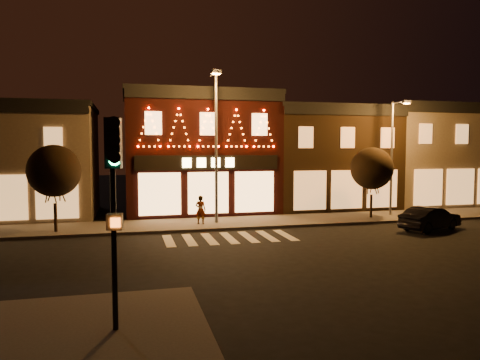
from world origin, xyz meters
name	(u,v)px	position (x,y,z in m)	size (l,w,h in m)	color
ground	(250,256)	(0.00, 0.00, 0.00)	(120.00, 120.00, 0.00)	black
sidewalk_far	(247,222)	(2.00, 8.00, 0.07)	(44.00, 4.00, 0.15)	#47423D
sidewalk_near	(55,349)	(-6.50, -7.50, 0.07)	(7.00, 7.00, 0.15)	#47423D
building_pulp	(198,153)	(0.00, 13.98, 4.16)	(10.20, 8.34, 8.30)	black
building_right_a	(322,158)	(9.50, 13.99, 3.76)	(9.20, 8.28, 7.50)	#312011
building_right_b	(425,155)	(18.50, 13.99, 3.91)	(9.20, 8.28, 7.80)	#6C5C4C
traffic_signal_near	(114,182)	(-5.20, -7.05, 3.73)	(0.40, 0.53, 5.08)	black
streetlamp_mid	(216,136)	(0.07, 7.66, 5.19)	(0.69, 1.97, 8.59)	#59595E
streetlamp_right	(394,149)	(11.76, 8.01, 4.44)	(0.46, 1.67, 7.32)	#59595E
tree_left	(54,171)	(-8.58, 7.11, 3.32)	(2.71, 2.71, 4.53)	black
tree_right	(372,168)	(9.92, 7.48, 3.23)	(2.63, 2.63, 4.40)	black
dark_sedan	(430,218)	(11.20, 3.47, 0.65)	(1.38, 3.95, 1.30)	black
pedestrian	(201,210)	(-0.87, 7.60, 0.97)	(0.60, 0.39, 1.65)	gray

